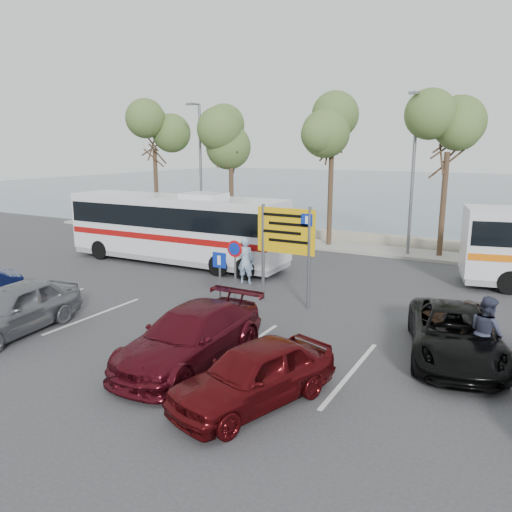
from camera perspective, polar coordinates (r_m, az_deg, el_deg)
The scene contains 21 objects.
ground at distance 15.97m, azimuth -5.05°, elevation -8.11°, with size 120.00×120.00×0.00m, color #343336.
kerb_strip at distance 28.20m, azimuth 11.14°, elevation 0.89°, with size 44.00×2.40×0.15m, color #9C998D.
seawall at distance 30.04m, azimuth 12.36°, elevation 1.97°, with size 48.00×0.80×0.60m, color #A09780.
sea at distance 73.03m, azimuth 22.67°, elevation 7.06°, with size 140.00×140.00×0.00m, color #3E5664.
tree_far_left at distance 34.63m, azimuth -11.58°, elevation 13.38°, with size 3.20×3.20×7.60m.
tree_left at distance 31.07m, azimuth -2.90°, elevation 13.15°, with size 3.20×3.20×7.20m.
tree_mid at distance 28.18m, azimuth 8.73°, elevation 14.43°, with size 3.20×3.20×8.00m.
tree_right at distance 26.63m, azimuth 21.17°, elevation 12.84°, with size 3.20×3.20×7.40m.
street_lamp_left at distance 31.79m, azimuth -6.45°, elevation 10.54°, with size 0.45×1.15×8.01m.
street_lamp_right at distance 26.44m, azimuth 17.49°, elevation 9.70°, with size 0.45×1.15×8.01m.
direction_sign at distance 17.52m, azimuth 3.43°, elevation 2.01°, with size 2.20×0.12×3.60m.
sign_no_stop at distance 17.75m, azimuth -2.42°, elevation -0.66°, with size 0.60×0.08×2.35m.
sign_parking at distance 16.26m, azimuth -4.16°, elevation -2.29°, with size 0.50×0.07×2.25m.
lane_markings at distance 15.88m, azimuth -10.54°, elevation -8.39°, with size 12.02×4.20×0.01m, color silver, non-canonical shape.
coach_bus_left at distance 24.39m, azimuth -9.18°, elevation 2.90°, with size 11.29×2.64×3.51m.
car_silver_a at distance 16.90m, azimuth -26.08°, elevation -5.46°, with size 1.82×4.51×1.54m, color slate.
car_maroon at distance 13.31m, azimuth -7.50°, elevation -9.09°, with size 2.04×5.03×1.46m, color #490C15.
car_red at distance 11.25m, azimuth -0.25°, elevation -13.33°, with size 1.64×4.08×1.39m, color #4F0B0E.
suv_black at distance 14.53m, azimuth 21.80°, elevation -8.22°, with size 2.28×4.95×1.38m, color black.
pedestrian_near at distance 20.62m, azimuth -1.20°, elevation -0.53°, with size 0.71×0.46×1.94m, color #93B4D7.
pedestrian_far at distance 14.12m, azimuth 24.83°, elevation -7.92°, with size 0.93×0.72×1.91m, color #2F3347.
Camera 1 is at (8.50, -12.32, 5.58)m, focal length 35.00 mm.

